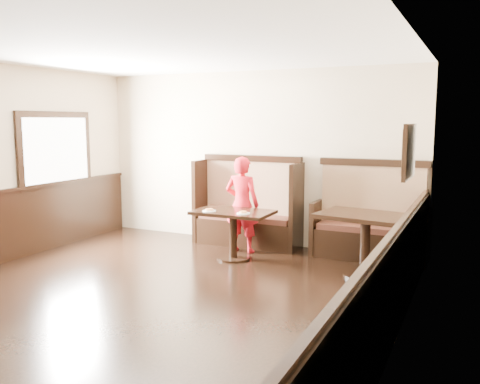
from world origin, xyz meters
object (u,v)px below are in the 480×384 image
Objects in this scene: booth_main at (249,212)px; booth_neighbor at (370,226)px; table_main at (233,222)px; child at (242,204)px; table_neighbor at (365,230)px.

booth_main is 1.06× the size of booth_neighbor.
booth_main reaches higher than table_main.
table_neighbor is at bearing 164.04° from child.
table_main is at bearing -171.80° from table_neighbor.
table_neighbor reaches higher than table_main.
table_neighbor is at bearing -0.90° from table_main.
booth_main is 2.28m from table_neighbor.
booth_neighbor is at bearing -0.05° from booth_main.
child is at bearing -77.54° from booth_main.
booth_main reaches higher than table_neighbor.
booth_main is 1.19× the size of child.
booth_main is 1.36× the size of table_neighbor.
booth_main is 0.93m from table_main.
child reaches higher than table_main.
child is (0.10, -0.47, 0.21)m from booth_main.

